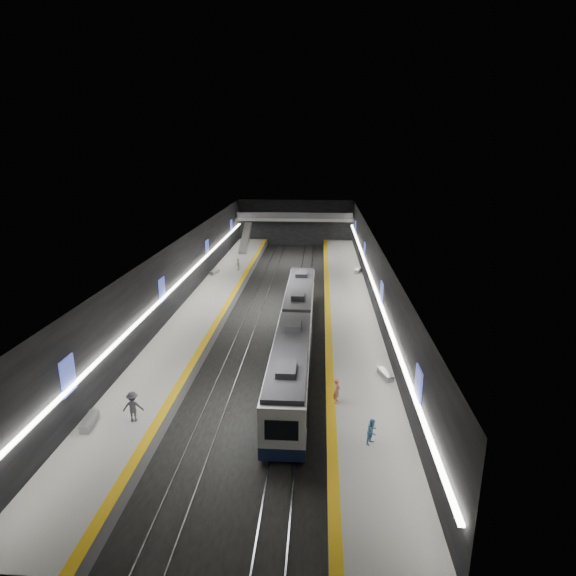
# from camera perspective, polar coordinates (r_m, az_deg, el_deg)

# --- Properties ---
(ground) EXTENTS (70.00, 70.00, 0.00)m
(ground) POSITION_cam_1_polar(r_m,az_deg,el_deg) (52.21, -1.16, -2.61)
(ground) COLOR black
(ground) RESTS_ON ground
(ceiling) EXTENTS (20.00, 70.00, 0.04)m
(ceiling) POSITION_cam_1_polar(r_m,az_deg,el_deg) (50.14, -1.22, 6.05)
(ceiling) COLOR beige
(ceiling) RESTS_ON wall_left
(wall_left) EXTENTS (0.04, 70.00, 8.00)m
(wall_left) POSITION_cam_1_polar(r_m,az_deg,el_deg) (52.84, -12.06, 1.78)
(wall_left) COLOR black
(wall_left) RESTS_ON ground
(wall_right) EXTENTS (0.04, 70.00, 8.00)m
(wall_right) POSITION_cam_1_polar(r_m,az_deg,el_deg) (51.15, 10.04, 1.41)
(wall_right) COLOR black
(wall_right) RESTS_ON ground
(wall_back) EXTENTS (20.00, 0.04, 8.00)m
(wall_back) POSITION_cam_1_polar(r_m,az_deg,el_deg) (85.23, 0.89, 7.74)
(wall_back) COLOR black
(wall_back) RESTS_ON ground
(wall_front) EXTENTS (20.00, 0.04, 8.00)m
(wall_front) POSITION_cam_1_polar(r_m,az_deg,el_deg) (19.83, -11.07, -25.62)
(wall_front) COLOR black
(wall_front) RESTS_ON ground
(platform_left) EXTENTS (5.00, 70.00, 1.00)m
(platform_left) POSITION_cam_1_polar(r_m,az_deg,el_deg) (53.21, -9.24, -1.89)
(platform_left) COLOR slate
(platform_left) RESTS_ON ground
(tile_surface_left) EXTENTS (5.00, 70.00, 0.02)m
(tile_surface_left) POSITION_cam_1_polar(r_m,az_deg,el_deg) (53.05, -9.27, -1.37)
(tile_surface_left) COLOR #9F9F9A
(tile_surface_left) RESTS_ON platform_left
(tactile_strip_left) EXTENTS (0.60, 70.00, 0.02)m
(tactile_strip_left) POSITION_cam_1_polar(r_m,az_deg,el_deg) (52.60, -6.93, -1.42)
(tactile_strip_left) COLOR #DDA60B
(tactile_strip_left) RESTS_ON platform_left
(platform_right) EXTENTS (5.00, 70.00, 1.00)m
(platform_right) POSITION_cam_1_polar(r_m,az_deg,el_deg) (51.95, 7.11, -2.26)
(platform_right) COLOR slate
(platform_right) RESTS_ON ground
(tile_surface_right) EXTENTS (5.00, 70.00, 0.02)m
(tile_surface_right) POSITION_cam_1_polar(r_m,az_deg,el_deg) (51.79, 7.13, -1.73)
(tile_surface_right) COLOR #9F9F9A
(tile_surface_right) RESTS_ON platform_right
(tactile_strip_right) EXTENTS (0.60, 70.00, 0.02)m
(tactile_strip_right) POSITION_cam_1_polar(r_m,az_deg,el_deg) (51.70, 4.69, -1.67)
(tactile_strip_right) COLOR #DDA60B
(tactile_strip_right) RESTS_ON platform_right
(rails) EXTENTS (6.52, 70.00, 0.12)m
(rails) POSITION_cam_1_polar(r_m,az_deg,el_deg) (52.19, -1.16, -2.55)
(rails) COLOR gray
(rails) RESTS_ON ground
(train) EXTENTS (2.69, 30.04, 3.60)m
(train) POSITION_cam_1_polar(r_m,az_deg,el_deg) (40.63, 0.94, -5.07)
(train) COLOR #101C3C
(train) RESTS_ON ground
(ad_posters) EXTENTS (19.94, 53.50, 2.20)m
(ad_posters) POSITION_cam_1_polar(r_m,az_deg,el_deg) (51.87, -1.10, 2.45)
(ad_posters) COLOR #414FC5
(ad_posters) RESTS_ON wall_left
(cove_light_left) EXTENTS (0.25, 68.60, 0.12)m
(cove_light_left) POSITION_cam_1_polar(r_m,az_deg,el_deg) (52.83, -11.84, 1.57)
(cove_light_left) COLOR white
(cove_light_left) RESTS_ON wall_left
(cove_light_right) EXTENTS (0.25, 68.60, 0.12)m
(cove_light_right) POSITION_cam_1_polar(r_m,az_deg,el_deg) (51.18, 9.81, 1.20)
(cove_light_right) COLOR white
(cove_light_right) RESTS_ON wall_right
(mezzanine_bridge) EXTENTS (20.00, 3.00, 1.50)m
(mezzanine_bridge) POSITION_cam_1_polar(r_m,az_deg,el_deg) (83.03, 0.82, 8.22)
(mezzanine_bridge) COLOR gray
(mezzanine_bridge) RESTS_ON wall_left
(escalator) EXTENTS (1.20, 7.50, 3.92)m
(escalator) POSITION_cam_1_polar(r_m,az_deg,el_deg) (77.36, -5.05, 5.93)
(escalator) COLOR #99999E
(escalator) RESTS_ON platform_left
(bench_left_near) EXTENTS (0.81, 2.07, 0.49)m
(bench_left_near) POSITION_cam_1_polar(r_m,az_deg,el_deg) (32.31, -22.46, -14.42)
(bench_left_near) COLOR #99999E
(bench_left_near) RESTS_ON platform_left
(bench_left_far) EXTENTS (0.99, 2.07, 0.49)m
(bench_left_far) POSITION_cam_1_polar(r_m,az_deg,el_deg) (63.51, -8.70, 1.89)
(bench_left_far) COLOR #99999E
(bench_left_far) RESTS_ON platform_left
(bench_right_near) EXTENTS (1.08, 1.93, 0.46)m
(bench_right_near) POSITION_cam_1_polar(r_m,az_deg,el_deg) (36.12, 11.45, -10.02)
(bench_right_near) COLOR #99999E
(bench_right_near) RESTS_ON platform_right
(bench_right_far) EXTENTS (1.13, 2.07, 0.49)m
(bench_right_far) POSITION_cam_1_polar(r_m,az_deg,el_deg) (64.22, 8.33, 2.07)
(bench_right_far) COLOR #99999E
(bench_right_far) RESTS_ON platform_right
(passenger_right_a) EXTENTS (0.56, 0.70, 1.68)m
(passenger_right_a) POSITION_cam_1_polar(r_m,az_deg,el_deg) (32.17, 5.79, -12.03)
(passenger_right_a) COLOR #D4714F
(passenger_right_a) RESTS_ON platform_right
(passenger_right_b) EXTENTS (0.92, 0.95, 1.53)m
(passenger_right_b) POSITION_cam_1_polar(r_m,az_deg,el_deg) (28.57, 9.96, -16.42)
(passenger_right_b) COLOR #5188B1
(passenger_right_b) RESTS_ON platform_right
(passenger_left_a) EXTENTS (0.60, 1.00, 1.59)m
(passenger_left_a) POSITION_cam_1_polar(r_m,az_deg,el_deg) (64.83, -5.93, 2.80)
(passenger_left_a) COLOR beige
(passenger_left_a) RESTS_ON platform_left
(passenger_left_b) EXTENTS (1.34, 0.90, 1.94)m
(passenger_left_b) POSITION_cam_1_polar(r_m,az_deg,el_deg) (31.48, -17.90, -13.25)
(passenger_left_b) COLOR #42424A
(passenger_left_b) RESTS_ON platform_left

